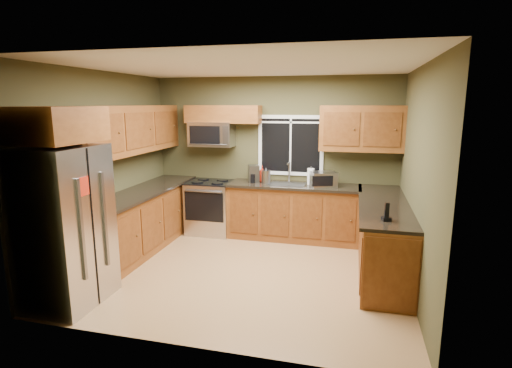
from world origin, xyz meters
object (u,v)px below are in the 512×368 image
at_px(refrigerator, 65,227).
at_px(paper_towel_roll, 311,177).
at_px(microwave, 212,134).
at_px(kettle, 266,176).
at_px(soap_bottle_a, 262,174).
at_px(coffee_maker, 253,174).
at_px(soap_bottle_c, 256,176).
at_px(range, 211,207).
at_px(soap_bottle_b, 313,177).
at_px(cordless_phone, 386,215).
at_px(toaster_oven, 323,179).

xyz_separation_m(refrigerator, paper_towel_roll, (2.42, 2.83, 0.17)).
xyz_separation_m(microwave, kettle, (1.00, -0.16, -0.67)).
xyz_separation_m(microwave, soap_bottle_a, (0.90, -0.03, -0.65)).
distance_m(coffee_maker, soap_bottle_c, 0.08).
distance_m(paper_towel_roll, soap_bottle_a, 0.83).
distance_m(refrigerator, microwave, 3.10).
bearing_deg(range, soap_bottle_b, 7.50).
bearing_deg(kettle, cordless_phone, -44.65).
xyz_separation_m(range, microwave, (-0.00, 0.14, 1.26)).
bearing_deg(soap_bottle_b, range, -172.50).
bearing_deg(coffee_maker, kettle, -16.87).
distance_m(toaster_oven, paper_towel_roll, 0.26).
relative_size(range, microwave, 1.23).
bearing_deg(microwave, soap_bottle_c, -1.96).
height_order(kettle, paper_towel_roll, paper_towel_roll).
xyz_separation_m(range, soap_bottle_b, (1.75, 0.23, 0.56)).
bearing_deg(toaster_oven, range, 177.87).
height_order(range, cordless_phone, cordless_phone).
distance_m(microwave, soap_bottle_b, 1.89).
bearing_deg(range, toaster_oven, -2.13).
bearing_deg(kettle, coffee_maker, 163.13).
bearing_deg(kettle, paper_towel_roll, 6.55).
height_order(soap_bottle_b, soap_bottle_c, same).
bearing_deg(refrigerator, range, 76.03).
bearing_deg(range, refrigerator, -103.97).
bearing_deg(soap_bottle_c, toaster_oven, -8.96).
bearing_deg(soap_bottle_c, microwave, 178.04).
bearing_deg(paper_towel_roll, coffee_maker, -179.25).
xyz_separation_m(coffee_maker, soap_bottle_a, (0.14, 0.06, 0.00)).
height_order(refrigerator, soap_bottle_a, refrigerator).
distance_m(paper_towel_roll, soap_bottle_b, 0.17).
relative_size(toaster_oven, kettle, 1.73).
bearing_deg(microwave, toaster_oven, -6.11).
relative_size(refrigerator, coffee_maker, 6.30).
distance_m(soap_bottle_b, soap_bottle_c, 0.96).
height_order(microwave, cordless_phone, microwave).
bearing_deg(soap_bottle_a, refrigerator, -118.90).
bearing_deg(microwave, cordless_phone, -34.65).
bearing_deg(soap_bottle_c, soap_bottle_b, 7.29).
xyz_separation_m(refrigerator, soap_bottle_c, (1.49, 2.88, 0.13)).
xyz_separation_m(toaster_oven, paper_towel_roll, (-0.22, 0.14, 0.01)).
distance_m(range, soap_bottle_b, 1.85).
bearing_deg(toaster_oven, paper_towel_roll, 148.19).
relative_size(soap_bottle_a, cordless_phone, 1.30).
bearing_deg(soap_bottle_b, toaster_oven, -56.56).
xyz_separation_m(toaster_oven, cordless_phone, (0.85, -1.73, -0.06)).
relative_size(microwave, soap_bottle_c, 4.16).
height_order(range, kettle, kettle).
relative_size(toaster_oven, cordless_phone, 2.24).
xyz_separation_m(refrigerator, soap_bottle_a, (1.59, 2.88, 0.18)).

